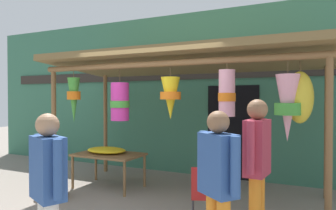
% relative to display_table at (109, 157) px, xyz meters
% --- Properties ---
extents(ground_plane, '(30.00, 30.00, 0.00)m').
position_rel_display_table_xyz_m(ground_plane, '(1.22, -0.57, -0.60)').
color(ground_plane, gray).
extents(shop_facade, '(12.62, 0.29, 3.67)m').
position_rel_display_table_xyz_m(shop_facade, '(1.22, 1.83, 1.24)').
color(shop_facade, '#387056').
rests_on(shop_facade, ground_plane).
extents(market_stall_canopy, '(5.18, 2.11, 2.55)m').
position_rel_display_table_xyz_m(market_stall_canopy, '(1.56, 0.12, 1.59)').
color(market_stall_canopy, brown).
rests_on(market_stall_canopy, ground_plane).
extents(display_table, '(1.28, 0.80, 0.66)m').
position_rel_display_table_xyz_m(display_table, '(0.00, 0.00, 0.00)').
color(display_table, brown).
rests_on(display_table, ground_plane).
extents(flower_heap_on_table, '(0.81, 0.57, 0.11)m').
position_rel_display_table_xyz_m(flower_heap_on_table, '(-0.06, 0.02, 0.12)').
color(flower_heap_on_table, yellow).
rests_on(flower_heap_on_table, display_table).
extents(folding_chair, '(0.52, 0.52, 0.84)m').
position_rel_display_table_xyz_m(folding_chair, '(2.35, -1.06, -0.09)').
color(folding_chair, '#AD1E1E').
rests_on(folding_chair, ground_plane).
extents(wicker_basket_by_table, '(0.54, 0.54, 0.20)m').
position_rel_display_table_xyz_m(wicker_basket_by_table, '(-0.51, -0.95, -0.50)').
color(wicker_basket_by_table, brown).
rests_on(wicker_basket_by_table, ground_plane).
extents(vendor_in_orange, '(0.26, 0.59, 1.71)m').
position_rel_display_table_xyz_m(vendor_in_orange, '(3.04, -1.31, 0.42)').
color(vendor_in_orange, orange).
rests_on(vendor_in_orange, ground_plane).
extents(customer_foreground, '(0.55, 0.36, 1.58)m').
position_rel_display_table_xyz_m(customer_foreground, '(1.40, -2.84, 0.34)').
color(customer_foreground, silver).
rests_on(customer_foreground, ground_plane).
extents(shopper_by_bananas, '(0.49, 0.42, 1.61)m').
position_rel_display_table_xyz_m(shopper_by_bananas, '(2.80, -2.06, 0.35)').
color(shopper_by_bananas, orange).
rests_on(shopper_by_bananas, ground_plane).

